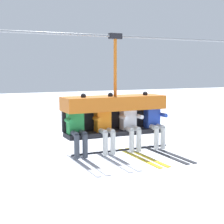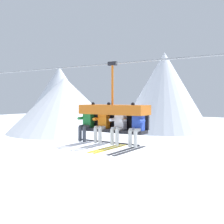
{
  "view_description": "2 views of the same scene",
  "coord_description": "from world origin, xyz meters",
  "px_view_note": "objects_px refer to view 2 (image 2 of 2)",
  "views": [
    {
      "loc": [
        -1.28,
        -7.51,
        7.25
      ],
      "look_at": [
        1.9,
        -0.71,
        6.31
      ],
      "focal_mm": 55.0,
      "sensor_mm": 36.0,
      "label": 1
    },
    {
      "loc": [
        6.73,
        -8.14,
        6.85
      ],
      "look_at": [
        1.92,
        -0.81,
        6.44
      ],
      "focal_mm": 45.0,
      "sensor_mm": 36.0,
      "label": 2
    }
  ],
  "objects_px": {
    "chairlift_chair": "(114,114)",
    "skier_orange": "(102,123)",
    "skier_white": "(118,124)",
    "skier_green": "(86,122)",
    "skier_blue": "(136,125)"
  },
  "relations": [
    {
      "from": "skier_white",
      "to": "skier_blue",
      "type": "distance_m",
      "value": 0.62
    },
    {
      "from": "skier_green",
      "to": "skier_blue",
      "type": "height_order",
      "value": "same"
    },
    {
      "from": "skier_white",
      "to": "chairlift_chair",
      "type": "bearing_deg",
      "value": 144.48
    },
    {
      "from": "skier_green",
      "to": "skier_blue",
      "type": "distance_m",
      "value": 1.85
    },
    {
      "from": "chairlift_chair",
      "to": "skier_orange",
      "type": "xyz_separation_m",
      "value": [
        -0.31,
        -0.21,
        -0.28
      ]
    },
    {
      "from": "skier_green",
      "to": "skier_white",
      "type": "xyz_separation_m",
      "value": [
        1.24,
        -0.01,
        -0.02
      ]
    },
    {
      "from": "skier_green",
      "to": "skier_orange",
      "type": "height_order",
      "value": "same"
    },
    {
      "from": "chairlift_chair",
      "to": "skier_orange",
      "type": "distance_m",
      "value": 0.46
    },
    {
      "from": "skier_orange",
      "to": "skier_green",
      "type": "bearing_deg",
      "value": 180.0
    },
    {
      "from": "skier_orange",
      "to": "skier_white",
      "type": "xyz_separation_m",
      "value": [
        0.62,
        -0.01,
        -0.02
      ]
    },
    {
      "from": "chairlift_chair",
      "to": "skier_orange",
      "type": "height_order",
      "value": "chairlift_chair"
    },
    {
      "from": "chairlift_chair",
      "to": "skier_white",
      "type": "xyz_separation_m",
      "value": [
        0.31,
        -0.22,
        -0.3
      ]
    },
    {
      "from": "skier_green",
      "to": "skier_orange",
      "type": "distance_m",
      "value": 0.62
    },
    {
      "from": "chairlift_chair",
      "to": "skier_white",
      "type": "bearing_deg",
      "value": -35.52
    },
    {
      "from": "skier_orange",
      "to": "skier_blue",
      "type": "distance_m",
      "value": 1.23
    }
  ]
}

